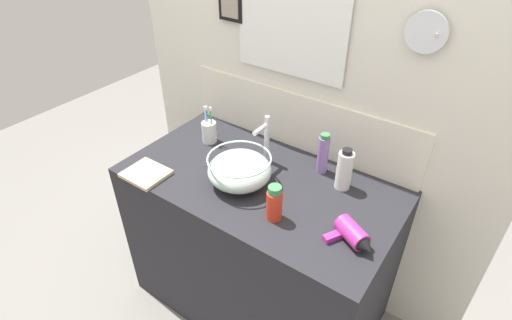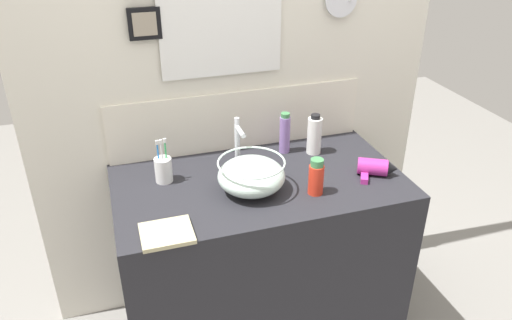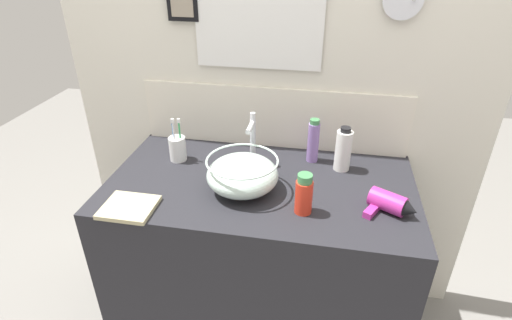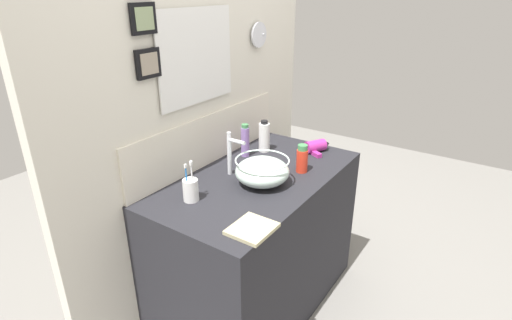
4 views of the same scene
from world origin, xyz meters
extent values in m
plane|color=gray|center=(0.00, 0.00, 0.00)|extent=(6.00, 6.00, 0.00)
cube|color=#232328|center=(0.00, 0.00, 0.42)|extent=(1.22, 0.66, 0.84)
cube|color=silver|center=(0.00, 0.36, 1.22)|extent=(1.88, 0.06, 2.44)
cube|color=silver|center=(0.00, 0.32, 0.98)|extent=(1.19, 0.02, 0.28)
cube|color=white|center=(-0.07, 0.33, 1.43)|extent=(0.47, 0.01, 0.40)
cube|color=white|center=(-0.07, 0.32, 1.43)|extent=(0.53, 0.01, 0.46)
cylinder|color=silver|center=(0.47, 0.31, 1.49)|extent=(0.15, 0.01, 0.15)
cylinder|color=silver|center=(0.51, 0.33, 1.49)|extent=(0.01, 0.06, 0.01)
cube|color=black|center=(-0.38, 0.32, 1.63)|extent=(0.13, 0.02, 0.13)
cube|color=gray|center=(-0.38, 0.31, 1.63)|extent=(0.09, 0.01, 0.09)
cube|color=black|center=(-0.38, 0.32, 1.45)|extent=(0.13, 0.02, 0.13)
cube|color=gray|center=(-0.38, 0.31, 1.45)|extent=(0.09, 0.01, 0.09)
ellipsoid|color=silver|center=(-0.06, -0.06, 0.91)|extent=(0.27, 0.27, 0.13)
torus|color=silver|center=(-0.06, -0.06, 0.97)|extent=(0.27, 0.27, 0.01)
torus|color=#B2B7BC|center=(-0.06, -0.06, 0.84)|extent=(0.10, 0.10, 0.01)
cylinder|color=silver|center=(-0.06, 0.14, 0.94)|extent=(0.02, 0.02, 0.20)
cylinder|color=silver|center=(-0.06, 0.09, 1.03)|extent=(0.02, 0.10, 0.02)
cylinder|color=silver|center=(-0.06, 0.14, 1.06)|extent=(0.02, 0.02, 0.03)
cylinder|color=#B22D8C|center=(0.47, -0.10, 0.87)|extent=(0.14, 0.12, 0.07)
cone|color=black|center=(0.55, -0.14, 0.87)|extent=(0.07, 0.08, 0.06)
cube|color=#B22D8C|center=(0.42, -0.12, 0.85)|extent=(0.07, 0.09, 0.02)
cylinder|color=white|center=(-0.38, 0.12, 0.89)|extent=(0.07, 0.07, 0.11)
cylinder|color=green|center=(-0.37, 0.12, 0.93)|extent=(0.01, 0.01, 0.17)
cube|color=white|center=(-0.37, 0.12, 1.02)|extent=(0.01, 0.01, 0.02)
cylinder|color=blue|center=(-0.40, 0.12, 0.93)|extent=(0.01, 0.01, 0.16)
cube|color=white|center=(-0.40, 0.12, 1.02)|extent=(0.01, 0.01, 0.02)
cylinder|color=white|center=(-0.39, 0.10, 0.93)|extent=(0.01, 0.01, 0.18)
cube|color=white|center=(-0.39, 0.10, 1.03)|extent=(0.01, 0.01, 0.02)
cylinder|color=red|center=(0.18, -0.16, 0.90)|extent=(0.06, 0.06, 0.12)
cylinder|color=#3F7F4C|center=(0.18, -0.16, 0.98)|extent=(0.05, 0.05, 0.03)
cylinder|color=white|center=(0.32, 0.17, 0.92)|extent=(0.07, 0.07, 0.17)
cylinder|color=black|center=(0.32, 0.17, 1.02)|extent=(0.04, 0.04, 0.02)
cylinder|color=#8C6BB2|center=(0.19, 0.22, 0.93)|extent=(0.05, 0.05, 0.17)
cylinder|color=#3F7F4C|center=(0.19, 0.22, 1.02)|extent=(0.04, 0.04, 0.02)
cube|color=tan|center=(-0.43, -0.26, 0.85)|extent=(0.18, 0.16, 0.02)
camera|label=1|loc=(0.78, -1.13, 1.92)|focal=28.00mm
camera|label=2|loc=(-0.56, -1.71, 1.91)|focal=35.00mm
camera|label=3|loc=(0.23, -1.31, 1.70)|focal=28.00mm
camera|label=4|loc=(-1.56, -1.05, 1.76)|focal=28.00mm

